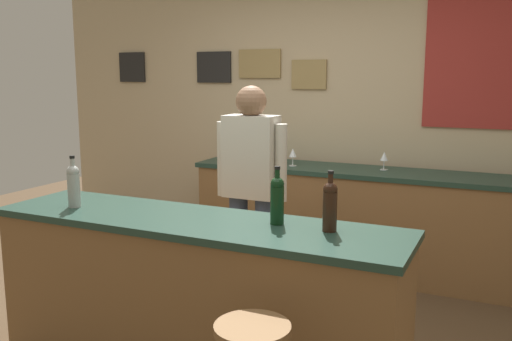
# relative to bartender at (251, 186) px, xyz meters

# --- Properties ---
(back_wall) EXTENTS (6.00, 0.09, 2.80)m
(back_wall) POSITION_rel_bartender_xyz_m (0.09, 1.55, 0.48)
(back_wall) COLOR tan
(back_wall) RESTS_ON ground_plane
(bar_counter) EXTENTS (2.35, 0.60, 0.92)m
(bar_counter) POSITION_rel_bartender_xyz_m (0.07, -0.87, -0.47)
(bar_counter) COLOR brown
(bar_counter) RESTS_ON ground_plane
(side_counter) EXTENTS (2.93, 0.56, 0.90)m
(side_counter) POSITION_rel_bartender_xyz_m (0.47, 1.18, -0.48)
(side_counter) COLOR brown
(side_counter) RESTS_ON ground_plane
(bartender) EXTENTS (0.52, 0.21, 1.62)m
(bartender) POSITION_rel_bartender_xyz_m (0.00, 0.00, 0.00)
(bartender) COLOR #384766
(bartender) RESTS_ON ground_plane
(wine_bottle_a) EXTENTS (0.07, 0.07, 0.31)m
(wine_bottle_a) POSITION_rel_bartender_xyz_m (-0.71, -0.94, 0.12)
(wine_bottle_a) COLOR #999E99
(wine_bottle_a) RESTS_ON bar_counter
(wine_bottle_b) EXTENTS (0.07, 0.07, 0.31)m
(wine_bottle_b) POSITION_rel_bartender_xyz_m (0.52, -0.78, 0.12)
(wine_bottle_b) COLOR black
(wine_bottle_b) RESTS_ON bar_counter
(wine_bottle_c) EXTENTS (0.07, 0.07, 0.31)m
(wine_bottle_c) POSITION_rel_bartender_xyz_m (0.81, -0.79, 0.12)
(wine_bottle_c) COLOR black
(wine_bottle_c) RESTS_ON bar_counter
(wine_glass_a) EXTENTS (0.07, 0.07, 0.16)m
(wine_glass_a) POSITION_rel_bartender_xyz_m (-0.35, 1.12, 0.07)
(wine_glass_a) COLOR silver
(wine_glass_a) RESTS_ON side_counter
(wine_glass_b) EXTENTS (0.07, 0.07, 0.16)m
(wine_glass_b) POSITION_rel_bartender_xyz_m (-0.13, 1.11, 0.07)
(wine_glass_b) COLOR silver
(wine_glass_b) RESTS_ON side_counter
(wine_glass_c) EXTENTS (0.07, 0.07, 0.16)m
(wine_glass_c) POSITION_rel_bartender_xyz_m (0.64, 1.24, 0.07)
(wine_glass_c) COLOR silver
(wine_glass_c) RESTS_ON side_counter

